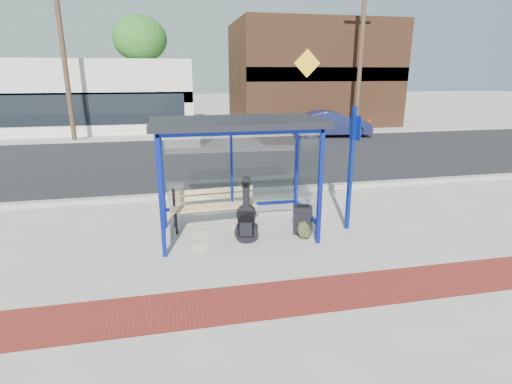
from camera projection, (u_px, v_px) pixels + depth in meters
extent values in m
plane|color=#B2ADA0|center=(238.00, 234.00, 8.43)|extent=(120.00, 120.00, 0.00)
cube|color=maroon|center=(266.00, 300.00, 6.00)|extent=(60.00, 1.00, 0.01)
cube|color=gray|center=(221.00, 193.00, 11.14)|extent=(60.00, 0.25, 0.12)
cube|color=black|center=(205.00, 158.00, 15.93)|extent=(60.00, 10.00, 0.00)
cube|color=gray|center=(197.00, 138.00, 20.70)|extent=(60.00, 0.25, 0.12)
cube|color=#B2ADA0|center=(195.00, 133.00, 22.50)|extent=(60.00, 4.00, 0.01)
cube|color=navy|center=(161.00, 197.00, 7.11)|extent=(0.08, 0.08, 2.30)
cube|color=navy|center=(320.00, 188.00, 7.70)|extent=(0.08, 0.08, 2.30)
cube|color=navy|center=(162.00, 177.00, 8.51)|extent=(0.08, 0.08, 2.30)
cube|color=navy|center=(297.00, 170.00, 9.10)|extent=(0.08, 0.08, 2.30)
cube|color=navy|center=(231.00, 123.00, 8.49)|extent=(3.00, 0.08, 0.08)
cube|color=navy|center=(243.00, 133.00, 7.08)|extent=(3.00, 0.08, 0.08)
cube|color=navy|center=(158.00, 129.00, 7.49)|extent=(0.08, 1.50, 0.08)
cube|color=navy|center=(309.00, 125.00, 8.08)|extent=(0.08, 1.50, 0.08)
cube|color=navy|center=(232.00, 205.00, 9.02)|extent=(3.00, 0.08, 0.06)
cube|color=navy|center=(164.00, 222.00, 8.02)|extent=(0.08, 1.50, 0.06)
cube|color=navy|center=(306.00, 212.00, 8.62)|extent=(0.08, 1.50, 0.06)
cube|color=navy|center=(232.00, 164.00, 8.75)|extent=(0.05, 0.05, 1.90)
cube|color=silver|center=(232.00, 166.00, 8.76)|extent=(2.84, 0.01, 1.82)
cube|color=silver|center=(161.00, 178.00, 7.76)|extent=(0.02, 1.34, 1.82)
cube|color=silver|center=(308.00, 171.00, 8.35)|extent=(0.02, 1.34, 1.82)
cube|color=black|center=(236.00, 122.00, 7.76)|extent=(3.30, 1.80, 0.12)
cube|color=silver|center=(33.00, 96.00, 22.97)|extent=(18.00, 6.00, 4.00)
cube|color=black|center=(14.00, 99.00, 20.20)|extent=(18.00, 0.10, 0.60)
cube|color=black|center=(15.00, 111.00, 20.31)|extent=(17.00, 0.04, 1.60)
cube|color=#59331E|center=(311.00, 74.00, 26.44)|extent=(10.00, 7.00, 6.40)
cube|color=black|center=(331.00, 74.00, 23.20)|extent=(10.00, 0.10, 0.80)
cube|color=yellow|center=(307.00, 63.00, 22.64)|extent=(1.56, 0.06, 1.56)
cylinder|color=#4C3826|center=(144.00, 85.00, 27.76)|extent=(0.36, 0.36, 5.00)
ellipsoid|color=#1E5418|center=(140.00, 39.00, 26.90)|extent=(3.60, 3.60, 3.06)
cylinder|color=#4C3826|center=(351.00, 83.00, 30.81)|extent=(0.36, 0.36, 5.00)
ellipsoid|color=#1E5418|center=(353.00, 42.00, 29.95)|extent=(3.60, 3.60, 3.06)
cylinder|color=#4C3826|center=(64.00, 57.00, 18.67)|extent=(0.24, 0.24, 8.00)
cylinder|color=#4C3826|center=(360.00, 59.00, 21.62)|extent=(0.24, 0.24, 8.00)
cube|color=black|center=(176.00, 224.00, 8.39)|extent=(0.06, 0.06, 0.47)
cube|color=black|center=(174.00, 208.00, 8.71)|extent=(0.06, 0.06, 0.89)
cube|color=black|center=(176.00, 220.00, 8.58)|extent=(0.08, 0.43, 0.05)
cube|color=black|center=(253.00, 216.00, 8.82)|extent=(0.06, 0.06, 0.47)
cube|color=black|center=(248.00, 202.00, 9.14)|extent=(0.06, 0.06, 0.89)
cube|color=black|center=(251.00, 213.00, 9.01)|extent=(0.08, 0.43, 0.05)
cube|color=#D6B57B|center=(215.00, 209.00, 8.57)|extent=(1.88, 0.22, 0.04)
cube|color=#D6B57B|center=(214.00, 207.00, 8.68)|extent=(1.88, 0.22, 0.04)
cube|color=#D6B57B|center=(213.00, 206.00, 8.78)|extent=(1.88, 0.22, 0.04)
cube|color=#D6B57B|center=(212.00, 204.00, 8.89)|extent=(1.88, 0.22, 0.04)
cube|color=#D6B57B|center=(212.00, 197.00, 8.88)|extent=(1.88, 0.15, 0.10)
cube|color=#D6B57B|center=(212.00, 191.00, 8.84)|extent=(1.88, 0.15, 0.10)
cylinder|color=black|center=(246.00, 232.00, 7.98)|extent=(0.49, 0.25, 0.47)
cylinder|color=black|center=(246.00, 214.00, 7.87)|extent=(0.41, 0.23, 0.39)
cube|color=black|center=(246.00, 223.00, 7.92)|extent=(0.36, 0.22, 0.56)
cube|color=black|center=(246.00, 196.00, 7.76)|extent=(0.15, 0.14, 0.56)
cube|color=black|center=(246.00, 184.00, 7.69)|extent=(0.19, 0.15, 0.11)
cube|color=black|center=(303.00, 220.00, 8.40)|extent=(0.43, 0.33, 0.60)
cylinder|color=black|center=(296.00, 232.00, 8.49)|extent=(0.11, 0.22, 0.05)
cylinder|color=black|center=(309.00, 232.00, 8.47)|extent=(0.11, 0.22, 0.05)
cube|color=black|center=(303.00, 205.00, 8.30)|extent=(0.24, 0.11, 0.04)
cube|color=black|center=(303.00, 221.00, 8.27)|extent=(0.30, 0.10, 0.32)
ellipsoid|color=#2F321B|center=(304.00, 230.00, 8.20)|extent=(0.36, 0.31, 0.35)
ellipsoid|color=#2F321B|center=(307.00, 234.00, 8.12)|extent=(0.20, 0.17, 0.18)
cube|color=#2F321B|center=(304.00, 222.00, 8.17)|extent=(0.11, 0.07, 0.03)
cube|color=navy|center=(351.00, 170.00, 8.40)|extent=(0.09, 0.09, 2.63)
cube|color=navy|center=(355.00, 128.00, 8.17)|extent=(0.11, 0.32, 0.49)
cube|color=white|center=(200.00, 235.00, 8.40)|extent=(0.38, 0.44, 0.01)
cube|color=white|center=(200.00, 247.00, 7.80)|extent=(0.39, 0.44, 0.01)
cube|color=white|center=(240.00, 228.00, 8.79)|extent=(0.49, 0.44, 0.01)
imported|color=#191E46|center=(331.00, 124.00, 21.19)|extent=(4.26, 1.89, 1.36)
cylinder|color=red|center=(369.00, 127.00, 23.11)|extent=(0.19, 0.19, 0.58)
sphere|color=red|center=(370.00, 121.00, 23.02)|extent=(0.21, 0.21, 0.21)
cylinder|color=red|center=(369.00, 125.00, 23.09)|extent=(0.31, 0.10, 0.10)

